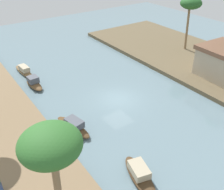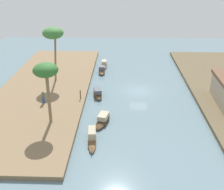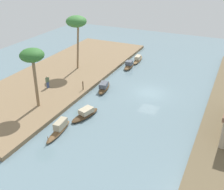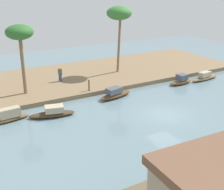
# 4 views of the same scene
# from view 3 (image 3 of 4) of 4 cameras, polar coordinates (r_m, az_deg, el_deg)

# --- Properties ---
(river_water) EXTENTS (65.10, 65.10, 0.00)m
(river_water) POSITION_cam_3_polar(r_m,az_deg,el_deg) (36.92, 7.82, 0.41)
(river_water) COLOR slate
(river_water) RESTS_ON ground
(riverbank_left) EXTENTS (37.40, 12.80, 0.47)m
(riverbank_left) POSITION_cam_3_polar(r_m,az_deg,el_deg) (42.53, -10.19, 4.25)
(riverbank_left) COLOR #846B4C
(riverbank_left) RESTS_ON ground
(sampan_open_hull) EXTENTS (4.44, 1.23, 1.18)m
(sampan_open_hull) POSITION_cam_3_polar(r_m,az_deg,el_deg) (29.02, -10.89, -6.83)
(sampan_open_hull) COLOR brown
(sampan_open_hull) RESTS_ON river_water
(sampan_midstream) EXTENTS (4.14, 1.83, 1.13)m
(sampan_midstream) POSITION_cam_3_polar(r_m,az_deg,el_deg) (37.26, -1.66, 1.65)
(sampan_midstream) COLOR brown
(sampan_midstream) RESTS_ON river_water
(sampan_near_left_bank) EXTENTS (3.29, 1.24, 1.18)m
(sampan_near_left_bank) POSITION_cam_3_polar(r_m,az_deg,el_deg) (44.85, 3.53, 6.12)
(sampan_near_left_bank) COLOR brown
(sampan_near_left_bank) RESTS_ON river_water
(sampan_with_tall_canopy) EXTENTS (4.21, 2.11, 0.98)m
(sampan_with_tall_canopy) POSITION_cam_3_polar(r_m,az_deg,el_deg) (31.27, -5.56, -3.92)
(sampan_with_tall_canopy) COLOR #47331E
(sampan_with_tall_canopy) RESTS_ON river_water
(sampan_foreground) EXTENTS (4.60, 1.34, 1.02)m
(sampan_foreground) POSITION_cam_3_polar(r_m,az_deg,el_deg) (48.03, 5.39, 7.39)
(sampan_foreground) COLOR brown
(sampan_foreground) RESTS_ON river_water
(person_on_near_bank) EXTENTS (0.50, 0.44, 1.68)m
(person_on_near_bank) POSITION_cam_3_polar(r_m,az_deg,el_deg) (37.74, -13.23, 2.57)
(person_on_near_bank) COLOR #33477A
(person_on_near_bank) RESTS_ON riverbank_left
(mooring_post) EXTENTS (0.14, 0.14, 1.21)m
(mooring_post) POSITION_cam_3_polar(r_m,az_deg,el_deg) (36.42, -6.06, 2.00)
(mooring_post) COLOR #4C3823
(mooring_post) RESTS_ON riverbank_left
(palm_tree_left_near) EXTENTS (3.04, 3.04, 8.17)m
(palm_tree_left_near) POSITION_cam_3_polar(r_m,az_deg,el_deg) (41.79, -7.42, 14.74)
(palm_tree_left_near) COLOR #7F6647
(palm_tree_left_near) RESTS_ON riverbank_left
(palm_tree_left_far) EXTENTS (2.69, 2.69, 7.00)m
(palm_tree_left_far) POSITION_cam_3_polar(r_m,az_deg,el_deg) (31.35, -16.25, 7.60)
(palm_tree_left_far) COLOR #7F6647
(palm_tree_left_far) RESTS_ON riverbank_left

